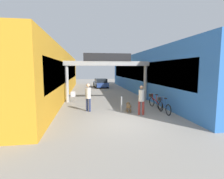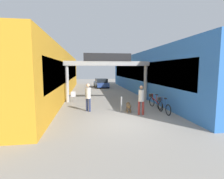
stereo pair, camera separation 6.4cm
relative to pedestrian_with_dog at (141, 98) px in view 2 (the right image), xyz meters
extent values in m
plane|color=gray|center=(-1.44, -1.42, -1.02)|extent=(80.00, 80.00, 0.00)
cube|color=gold|center=(-6.54, 9.58, 1.19)|extent=(3.00, 26.00, 4.41)
cube|color=black|center=(-5.06, 9.58, 1.41)|extent=(0.04, 23.40, 1.77)
cube|color=blue|center=(3.66, 9.58, 1.19)|extent=(3.00, 26.00, 4.41)
cube|color=black|center=(2.18, 9.58, 1.41)|extent=(0.04, 23.40, 1.77)
cylinder|color=#B2B2B2|center=(-4.79, 4.80, 0.49)|extent=(0.28, 0.28, 3.01)
cylinder|color=#B2B2B2|center=(1.91, 4.80, 0.49)|extent=(0.28, 0.28, 3.01)
cube|color=#B2B2B2|center=(-1.44, 4.80, 2.18)|extent=(7.40, 0.44, 0.38)
cube|color=#232326|center=(-1.44, 4.60, 2.69)|extent=(3.96, 0.10, 0.64)
cylinder|color=#99332D|center=(-0.12, 0.02, -0.60)|extent=(0.16, 0.16, 0.82)
cylinder|color=#99332D|center=(0.12, -0.02, -0.60)|extent=(0.16, 0.16, 0.82)
cylinder|color=silver|center=(0.00, 0.00, 0.15)|extent=(0.40, 0.40, 0.68)
sphere|color=#8C664C|center=(0.00, 0.00, 0.63)|extent=(0.27, 0.27, 0.23)
cylinder|color=navy|center=(-3.21, 1.41, -0.59)|extent=(0.20, 0.20, 0.85)
cylinder|color=navy|center=(-3.04, 1.24, -0.59)|extent=(0.20, 0.20, 0.85)
cylinder|color=silver|center=(-3.12, 1.33, 0.18)|extent=(0.48, 0.48, 0.70)
sphere|color=beige|center=(-3.12, 1.33, 0.68)|extent=(0.34, 0.34, 0.24)
ellipsoid|color=brown|center=(-0.57, 0.79, -0.64)|extent=(0.38, 0.74, 0.29)
sphere|color=brown|center=(-0.54, 1.11, -0.54)|extent=(0.27, 0.27, 0.24)
sphere|color=white|center=(-0.55, 1.00, -0.66)|extent=(0.19, 0.19, 0.17)
cylinder|color=brown|center=(-0.64, 1.01, -0.90)|extent=(0.08, 0.08, 0.23)
cylinder|color=brown|center=(-0.45, 0.99, -0.90)|extent=(0.08, 0.08, 0.23)
cylinder|color=brown|center=(-0.68, 0.58, -0.90)|extent=(0.08, 0.08, 0.23)
cylinder|color=brown|center=(-0.49, 0.57, -0.90)|extent=(0.08, 0.08, 0.23)
torus|color=black|center=(1.51, 0.62, -0.68)|extent=(0.07, 0.67, 0.67)
torus|color=black|center=(1.53, -0.40, -0.68)|extent=(0.07, 0.67, 0.67)
cube|color=#234C9E|center=(1.52, 0.11, -0.50)|extent=(0.06, 0.94, 0.34)
cylinder|color=#234C9E|center=(1.52, -0.01, -0.28)|extent=(0.03, 0.03, 0.42)
cube|color=black|center=(1.52, -0.01, -0.06)|extent=(0.10, 0.22, 0.05)
cylinder|color=#234C9E|center=(1.51, 0.56, -0.30)|extent=(0.03, 0.03, 0.46)
cylinder|color=gray|center=(1.51, 0.56, -0.06)|extent=(0.46, 0.04, 0.03)
cube|color=#332D28|center=(1.51, 0.76, -0.22)|extent=(0.24, 0.21, 0.20)
torus|color=black|center=(1.52, 2.18, -0.68)|extent=(0.16, 0.67, 0.67)
torus|color=black|center=(1.68, 1.18, -0.68)|extent=(0.16, 0.67, 0.67)
cube|color=red|center=(1.60, 1.68, -0.50)|extent=(0.19, 0.94, 0.34)
cylinder|color=red|center=(1.62, 1.56, -0.28)|extent=(0.04, 0.04, 0.42)
cube|color=black|center=(1.62, 1.56, -0.06)|extent=(0.13, 0.23, 0.05)
cylinder|color=red|center=(1.53, 2.12, -0.30)|extent=(0.04, 0.04, 0.46)
cylinder|color=gray|center=(1.53, 2.12, -0.06)|extent=(0.46, 0.10, 0.03)
cube|color=#332D28|center=(1.49, 2.32, -0.22)|extent=(0.27, 0.24, 0.20)
cylinder|color=gray|center=(-1.05, 0.77, -0.55)|extent=(0.10, 0.10, 0.93)
sphere|color=gray|center=(-1.05, 0.77, -0.05)|extent=(0.10, 0.10, 0.10)
cylinder|color=gray|center=(-4.62, 4.91, -0.79)|extent=(0.04, 0.04, 0.45)
cylinder|color=gray|center=(-4.31, 5.05, -0.79)|extent=(0.04, 0.04, 0.45)
cylinder|color=gray|center=(-4.48, 4.60, -0.79)|extent=(0.04, 0.04, 0.45)
cylinder|color=gray|center=(-4.17, 4.74, -0.79)|extent=(0.04, 0.04, 0.45)
cube|color=silver|center=(-4.39, 4.82, -0.55)|extent=(0.53, 0.53, 0.04)
cube|color=silver|center=(-4.32, 4.66, -0.33)|extent=(0.38, 0.20, 0.40)
cube|color=#2D478C|center=(-1.06, 16.11, -0.54)|extent=(2.07, 4.13, 0.60)
cube|color=#1E2328|center=(-1.05, 15.96, 0.04)|extent=(1.75, 2.32, 0.55)
cylinder|color=black|center=(-1.97, 17.49, -0.72)|extent=(0.25, 0.61, 0.60)
cylinder|color=black|center=(-0.39, 17.62, -0.72)|extent=(0.25, 0.61, 0.60)
cylinder|color=black|center=(-1.73, 14.60, -0.72)|extent=(0.25, 0.61, 0.60)
cylinder|color=black|center=(-0.15, 14.73, -0.72)|extent=(0.25, 0.61, 0.60)
camera|label=1|loc=(-3.26, -9.87, 1.72)|focal=28.00mm
camera|label=2|loc=(-3.20, -9.88, 1.72)|focal=28.00mm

